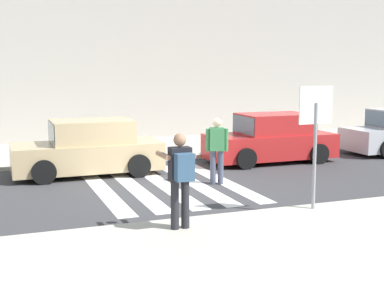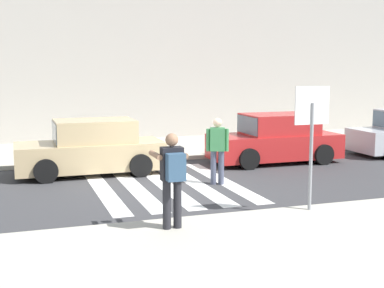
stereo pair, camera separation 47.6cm
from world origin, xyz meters
TOP-DOWN VIEW (x-y plane):
  - ground_plane at (0.00, 0.00)m, footprint 120.00×120.00m
  - sidewalk_near at (0.00, -6.20)m, footprint 60.00×6.00m
  - sidewalk_far at (0.00, 6.00)m, footprint 60.00×4.80m
  - building_facade_far at (0.00, 10.40)m, footprint 56.00×4.00m
  - crosswalk_stripe_0 at (-1.60, 0.20)m, footprint 0.44×5.20m
  - crosswalk_stripe_1 at (-0.80, 0.20)m, footprint 0.44×5.20m
  - crosswalk_stripe_2 at (0.00, 0.20)m, footprint 0.44×5.20m
  - crosswalk_stripe_3 at (0.80, 0.20)m, footprint 0.44×5.20m
  - crosswalk_stripe_4 at (1.60, 0.20)m, footprint 0.44×5.20m
  - stop_sign at (2.00, -3.51)m, footprint 0.76×0.08m
  - photographer_with_backpack at (-1.01, -3.88)m, footprint 0.59×0.84m
  - pedestrian_crossing at (1.32, -0.13)m, footprint 0.55×0.36m
  - parked_car_tan at (-1.57, 2.30)m, footprint 4.10×1.92m
  - parked_car_red at (4.25, 2.30)m, footprint 4.10×1.92m

SIDE VIEW (x-z plane):
  - ground_plane at x=0.00m, z-range 0.00..0.00m
  - crosswalk_stripe_0 at x=-1.60m, z-range 0.00..0.01m
  - crosswalk_stripe_1 at x=-0.80m, z-range 0.00..0.01m
  - crosswalk_stripe_2 at x=0.00m, z-range 0.00..0.01m
  - crosswalk_stripe_3 at x=0.80m, z-range 0.00..0.01m
  - crosswalk_stripe_4 at x=1.60m, z-range 0.00..0.01m
  - sidewalk_near at x=0.00m, z-range 0.00..0.14m
  - sidewalk_far at x=0.00m, z-range 0.00..0.14m
  - parked_car_tan at x=-1.57m, z-range -0.05..1.50m
  - parked_car_red at x=4.25m, z-range -0.05..1.50m
  - pedestrian_crossing at x=1.32m, z-range 0.11..1.84m
  - photographer_with_backpack at x=-1.01m, z-range 0.31..2.03m
  - stop_sign at x=2.00m, z-range 0.71..3.21m
  - building_facade_far at x=0.00m, z-range 0.00..7.59m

